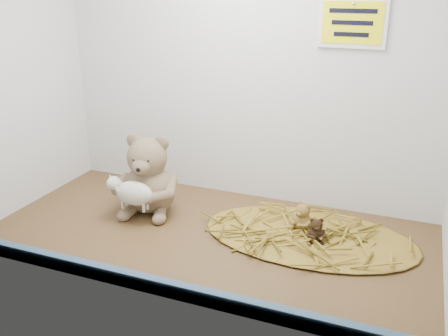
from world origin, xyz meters
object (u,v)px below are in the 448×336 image
at_px(mini_teddy_tan, 303,215).
at_px(mini_teddy_brown, 316,229).
at_px(toy_lamb, 134,193).
at_px(main_teddy, 149,173).

height_order(mini_teddy_tan, mini_teddy_brown, mini_teddy_tan).
bearing_deg(toy_lamb, mini_teddy_brown, 7.36).
height_order(main_teddy, mini_teddy_tan, main_teddy).
height_order(main_teddy, toy_lamb, main_teddy).
distance_m(toy_lamb, mini_teddy_tan, 0.48).
distance_m(toy_lamb, mini_teddy_brown, 0.52).
bearing_deg(mini_teddy_brown, mini_teddy_tan, 114.84).
bearing_deg(main_teddy, mini_teddy_brown, -12.75).
distance_m(mini_teddy_tan, mini_teddy_brown, 0.07).
relative_size(toy_lamb, mini_teddy_tan, 1.87).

